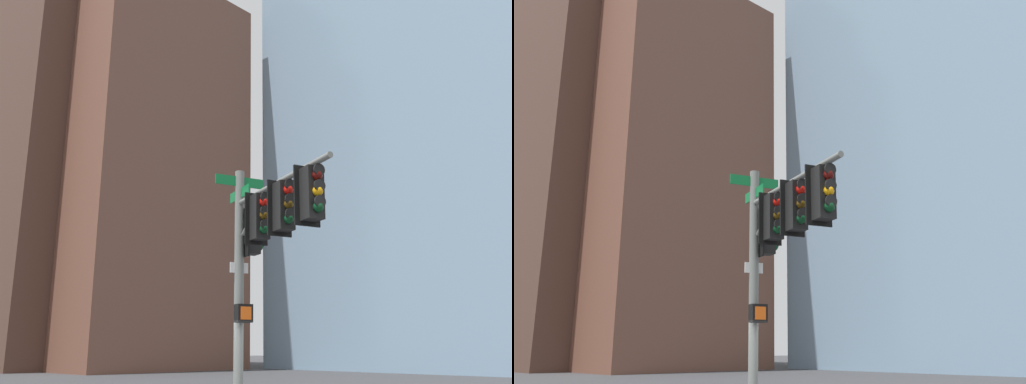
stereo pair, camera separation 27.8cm
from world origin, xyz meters
TOP-DOWN VIEW (x-y plane):
  - signal_pole_assembly at (0.81, -0.43)m, footprint 4.26×1.95m
  - building_brick_nearside at (-39.78, 20.86)m, footprint 19.76×16.52m
  - building_brick_midblock at (-46.08, 16.77)m, footprint 18.44×14.71m
  - building_glass_tower at (-14.49, 44.37)m, footprint 31.73×26.03m

SIDE VIEW (x-z plane):
  - signal_pole_assembly at x=0.81m, z-range 1.17..7.19m
  - building_brick_nearside at x=-39.78m, z-range 0.00..37.13m
  - building_brick_midblock at x=-46.08m, z-range 0.00..49.90m
  - building_glass_tower at x=-14.49m, z-range 0.00..70.25m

